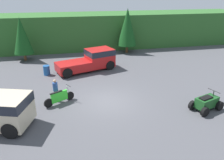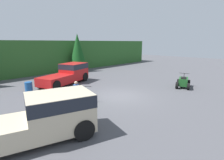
{
  "view_description": "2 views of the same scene",
  "coord_description": "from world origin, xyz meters",
  "px_view_note": "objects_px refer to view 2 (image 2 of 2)",
  "views": [
    {
      "loc": [
        -2.49,
        -13.2,
        7.24
      ],
      "look_at": [
        0.61,
        1.48,
        0.95
      ],
      "focal_mm": 35.0,
      "sensor_mm": 36.0,
      "label": 1
    },
    {
      "loc": [
        -9.77,
        -8.4,
        4.07
      ],
      "look_at": [
        0.61,
        1.48,
        0.95
      ],
      "focal_mm": 28.0,
      "sensor_mm": 36.0,
      "label": 2
    }
  ],
  "objects_px": {
    "rider_person": "(76,92)",
    "steel_barrel": "(29,87)",
    "pickup_truck_red": "(69,73)",
    "dirt_bike": "(83,99)",
    "quad_atv": "(183,82)",
    "pickup_truck_second": "(37,118)"
  },
  "relations": [
    {
      "from": "pickup_truck_red",
      "to": "pickup_truck_second",
      "type": "xyz_separation_m",
      "value": [
        -6.76,
        -8.2,
        0.0
      ]
    },
    {
      "from": "pickup_truck_red",
      "to": "steel_barrel",
      "type": "height_order",
      "value": "pickup_truck_red"
    },
    {
      "from": "pickup_truck_second",
      "to": "rider_person",
      "type": "bearing_deg",
      "value": 50.73
    },
    {
      "from": "dirt_bike",
      "to": "quad_atv",
      "type": "distance_m",
      "value": 9.65
    },
    {
      "from": "steel_barrel",
      "to": "quad_atv",
      "type": "bearing_deg",
      "value": -39.27
    },
    {
      "from": "dirt_bike",
      "to": "rider_person",
      "type": "relative_size",
      "value": 1.22
    },
    {
      "from": "rider_person",
      "to": "dirt_bike",
      "type": "bearing_deg",
      "value": -91.85
    },
    {
      "from": "steel_barrel",
      "to": "pickup_truck_second",
      "type": "bearing_deg",
      "value": -108.71
    },
    {
      "from": "pickup_truck_red",
      "to": "steel_barrel",
      "type": "relative_size",
      "value": 6.59
    },
    {
      "from": "rider_person",
      "to": "pickup_truck_second",
      "type": "bearing_deg",
      "value": -178.52
    },
    {
      "from": "rider_person",
      "to": "pickup_truck_red",
      "type": "bearing_deg",
      "value": 30.06
    },
    {
      "from": "pickup_truck_red",
      "to": "pickup_truck_second",
      "type": "distance_m",
      "value": 10.63
    },
    {
      "from": "quad_atv",
      "to": "rider_person",
      "type": "distance_m",
      "value": 9.99
    },
    {
      "from": "rider_person",
      "to": "steel_barrel",
      "type": "height_order",
      "value": "rider_person"
    },
    {
      "from": "rider_person",
      "to": "steel_barrel",
      "type": "distance_m",
      "value": 5.45
    },
    {
      "from": "quad_atv",
      "to": "steel_barrel",
      "type": "xyz_separation_m",
      "value": [
        -10.43,
        8.53,
        -0.04
      ]
    },
    {
      "from": "pickup_truck_second",
      "to": "rider_person",
      "type": "distance_m",
      "value": 4.24
    },
    {
      "from": "pickup_truck_second",
      "to": "rider_person",
      "type": "relative_size",
      "value": 3.85
    },
    {
      "from": "dirt_bike",
      "to": "quad_atv",
      "type": "xyz_separation_m",
      "value": [
        9.24,
        -2.79,
        0.02
      ]
    },
    {
      "from": "pickup_truck_red",
      "to": "rider_person",
      "type": "bearing_deg",
      "value": -136.17
    },
    {
      "from": "pickup_truck_red",
      "to": "quad_atv",
      "type": "distance_m",
      "value": 11.04
    },
    {
      "from": "rider_person",
      "to": "steel_barrel",
      "type": "bearing_deg",
      "value": 68.82
    }
  ]
}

